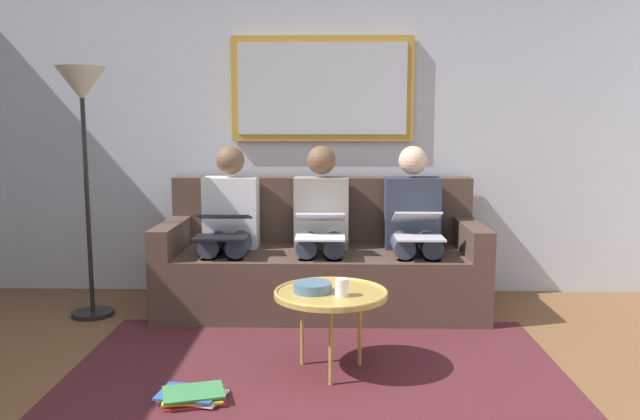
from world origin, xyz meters
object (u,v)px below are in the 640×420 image
object	(u,v)px
cup	(342,287)
person_middle	(321,223)
couch	(321,263)
standing_lamp	(83,112)
framed_mirror	(322,89)
magazine_stack	(193,395)
laptop_silver	(418,226)
person_left	(413,224)
laptop_white	(320,226)
coffee_table	(331,294)
person_right	(229,223)
bowl	(313,287)
laptop_black	(223,226)

from	to	relation	value
cup	person_middle	size ratio (longest dim) A/B	0.08
couch	standing_lamp	distance (m)	1.90
framed_mirror	cup	xyz separation A→B (m)	(-0.13, 1.69, -1.07)
magazine_stack	framed_mirror	bearing A→B (deg)	-106.20
laptop_silver	person_left	bearing A→B (deg)	-90.00
person_middle	laptop_white	size ratio (longest dim) A/B	3.07
person_middle	laptop_white	distance (m)	0.24
coffee_table	person_middle	size ratio (longest dim) A/B	0.52
coffee_table	person_right	bearing A→B (deg)	-58.17
bowl	person_right	bearing A→B (deg)	-61.84
person_right	framed_mirror	bearing A→B (deg)	-144.48
person_middle	standing_lamp	bearing A→B (deg)	7.31
magazine_stack	bowl	bearing A→B (deg)	-146.44
bowl	magazine_stack	world-z (taller)	bowl
laptop_white	standing_lamp	size ratio (longest dim) A/B	0.22
couch	laptop_silver	distance (m)	0.77
couch	bowl	xyz separation A→B (m)	(0.02, 1.22, 0.15)
bowl	laptop_black	xyz separation A→B (m)	(0.62, -0.91, 0.17)
laptop_silver	magazine_stack	size ratio (longest dim) A/B	1.12
person_middle	magazine_stack	xyz separation A→B (m)	(0.57, 1.52, -0.58)
person_left	person_middle	distance (m)	0.64
laptop_silver	person_right	world-z (taller)	person_right
coffee_table	person_middle	distance (m)	1.17
cup	person_left	size ratio (longest dim) A/B	0.08
laptop_white	magazine_stack	size ratio (longest dim) A/B	1.09
cup	person_middle	bearing A→B (deg)	-84.03
coffee_table	laptop_silver	distance (m)	1.10
couch	person_middle	bearing A→B (deg)	90.00
couch	cup	xyz separation A→B (m)	(-0.13, 1.30, 0.17)
person_left	bowl	bearing A→B (deg)	60.17
person_middle	framed_mirror	bearing A→B (deg)	-90.00
person_right	magazine_stack	bearing A→B (deg)	92.45
framed_mirror	laptop_silver	bearing A→B (deg)	132.96
cup	person_middle	distance (m)	1.24
person_left	laptop_black	bearing A→B (deg)	10.79
cup	magazine_stack	xyz separation A→B (m)	(0.70, 0.29, -0.45)
laptop_white	coffee_table	bearing A→B (deg)	94.58
laptop_silver	person_middle	world-z (taller)	person_middle
person_middle	standing_lamp	size ratio (longest dim) A/B	0.69
laptop_white	laptop_silver	bearing A→B (deg)	-179.51
person_middle	standing_lamp	world-z (taller)	standing_lamp
person_right	standing_lamp	world-z (taller)	standing_lamp
person_middle	person_left	bearing A→B (deg)	180.00
magazine_stack	standing_lamp	distance (m)	2.12
coffee_table	person_middle	bearing A→B (deg)	-86.35
standing_lamp	framed_mirror	bearing A→B (deg)	-157.07
person_left	laptop_silver	bearing A→B (deg)	90.00
couch	bowl	bearing A→B (deg)	88.97
person_left	person_right	xyz separation A→B (m)	(1.28, 0.00, 0.00)
cup	magazine_stack	size ratio (longest dim) A/B	0.26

